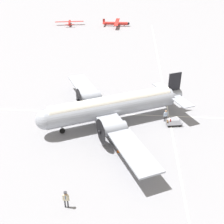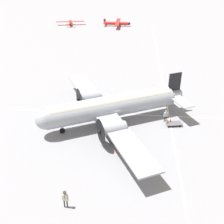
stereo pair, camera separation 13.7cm
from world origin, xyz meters
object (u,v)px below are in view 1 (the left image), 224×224
(airliner_main, at_px, (109,107))
(traffic_cone, at_px, (119,150))
(suitcase_upright_spare, at_px, (167,122))
(crew_foreground, at_px, (66,198))
(light_aircraft_taxiing, at_px, (116,23))
(baggage_cart, at_px, (174,123))
(light_aircraft_distant, at_px, (70,23))
(suitcase_near_door, at_px, (170,121))
(passenger_boarding, at_px, (166,115))

(airliner_main, distance_m, traffic_cone, 6.62)
(traffic_cone, bearing_deg, suitcase_upright_spare, -42.94)
(airliner_main, height_order, crew_foreground, airliner_main)
(suitcase_upright_spare, bearing_deg, light_aircraft_taxiing, 10.44)
(baggage_cart, relative_size, light_aircraft_taxiing, 0.19)
(light_aircraft_taxiing, bearing_deg, light_aircraft_distant, 179.15)
(suitcase_upright_spare, distance_m, traffic_cone, 8.77)
(suitcase_near_door, height_order, light_aircraft_taxiing, light_aircraft_taxiing)
(passenger_boarding, distance_m, traffic_cone, 9.20)
(suitcase_near_door, bearing_deg, airliner_main, 95.12)
(light_aircraft_taxiing, bearing_deg, passenger_boarding, -79.67)
(suitcase_near_door, bearing_deg, light_aircraft_taxiing, 10.88)
(airliner_main, relative_size, suitcase_near_door, 44.75)
(light_aircraft_taxiing, height_order, traffic_cone, light_aircraft_taxiing)
(crew_foreground, bearing_deg, suitcase_near_door, -124.68)
(passenger_boarding, relative_size, suitcase_near_door, 3.07)
(suitcase_upright_spare, height_order, light_aircraft_taxiing, light_aircraft_taxiing)
(suitcase_near_door, height_order, light_aircraft_distant, light_aircraft_distant)
(suitcase_upright_spare, bearing_deg, baggage_cart, -100.84)
(suitcase_upright_spare, xyz_separation_m, light_aircraft_distant, (58.01, 25.59, 0.50))
(suitcase_upright_spare, height_order, baggage_cart, suitcase_upright_spare)
(suitcase_near_door, height_order, baggage_cart, baggage_cart)
(suitcase_near_door, relative_size, light_aircraft_distant, 0.06)
(airliner_main, bearing_deg, passenger_boarding, 162.26)
(suitcase_near_door, xyz_separation_m, traffic_cone, (-6.73, 6.37, 0.04))
(airliner_main, xyz_separation_m, suitcase_upright_spare, (0.41, -7.66, -2.23))
(airliner_main, distance_m, light_aircraft_distant, 61.13)
(light_aircraft_distant, bearing_deg, light_aircraft_taxiing, -102.36)
(suitcase_upright_spare, relative_size, traffic_cone, 0.90)
(light_aircraft_taxiing, bearing_deg, traffic_cone, -85.85)
(suitcase_upright_spare, distance_m, light_aircraft_taxiing, 58.76)
(passenger_boarding, height_order, light_aircraft_distant, light_aircraft_distant)
(passenger_boarding, height_order, baggage_cart, passenger_boarding)
(baggage_cart, bearing_deg, passenger_boarding, -50.68)
(suitcase_upright_spare, bearing_deg, light_aircraft_distant, 23.80)
(crew_foreground, distance_m, light_aircraft_distant, 74.46)
(passenger_boarding, relative_size, light_aircraft_distant, 0.19)
(crew_foreground, xyz_separation_m, baggage_cart, (14.67, -10.95, -0.86))
(light_aircraft_distant, bearing_deg, baggage_cart, -167.11)
(suitcase_upright_spare, bearing_deg, airliner_main, 93.08)
(suitcase_near_door, relative_size, baggage_cart, 0.25)
(crew_foreground, distance_m, suitcase_upright_spare, 17.98)
(baggage_cart, relative_size, light_aircraft_distant, 0.24)
(airliner_main, relative_size, light_aircraft_distant, 2.74)
(suitcase_upright_spare, distance_m, light_aircraft_distant, 63.40)
(traffic_cone, bearing_deg, crew_foreground, 153.68)
(crew_foreground, relative_size, light_aircraft_taxiing, 0.16)
(suitcase_near_door, bearing_deg, suitcase_upright_spare, 127.80)
(airliner_main, xyz_separation_m, light_aircraft_distant, (58.42, 17.92, -1.73))
(crew_foreground, height_order, passenger_boarding, crew_foreground)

